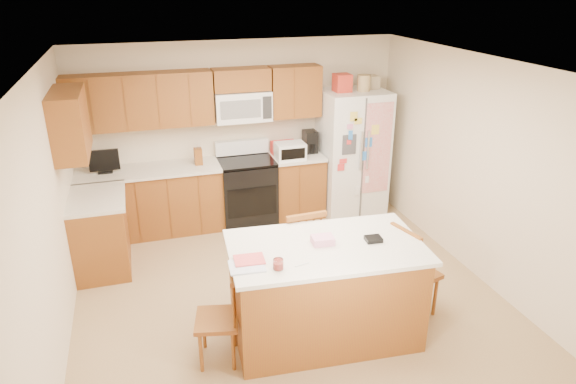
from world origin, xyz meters
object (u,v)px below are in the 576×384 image
object	(u,v)px
refrigerator	(352,151)
windsor_chair_left	(220,319)
stove	(247,189)
windsor_chair_back	(301,255)
windsor_chair_right	(412,273)
island	(324,290)

from	to	relation	value
refrigerator	windsor_chair_left	world-z (taller)	refrigerator
stove	windsor_chair_back	size ratio (longest dim) A/B	1.07
refrigerator	windsor_chair_left	size ratio (longest dim) A/B	2.21
stove	windsor_chair_back	world-z (taller)	stove
stove	windsor_chair_right	bearing A→B (deg)	-67.07
refrigerator	island	world-z (taller)	refrigerator
refrigerator	island	xyz separation A→B (m)	(-1.43, -2.67, -0.43)
windsor_chair_left	windsor_chair_back	size ratio (longest dim) A/B	0.88
island	windsor_chair_left	size ratio (longest dim) A/B	2.03
windsor_chair_right	island	bearing A→B (deg)	-176.01
windsor_chair_back	stove	bearing A→B (deg)	93.81
refrigerator	windsor_chair_left	xyz separation A→B (m)	(-2.45, -2.74, -0.48)
windsor_chair_back	windsor_chair_right	xyz separation A→B (m)	(0.99, -0.64, -0.03)
refrigerator	windsor_chair_right	distance (m)	2.68
stove	island	xyz separation A→B (m)	(0.14, -2.73, 0.02)
refrigerator	windsor_chair_back	world-z (taller)	refrigerator
island	windsor_chair_left	bearing A→B (deg)	-176.16
refrigerator	windsor_chair_back	distance (m)	2.47
stove	refrigerator	size ratio (longest dim) A/B	0.55
windsor_chair_back	windsor_chair_left	bearing A→B (deg)	-142.67
stove	island	distance (m)	2.74
stove	refrigerator	distance (m)	1.63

